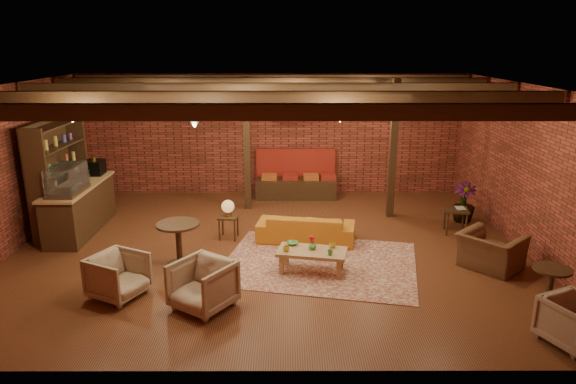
{
  "coord_description": "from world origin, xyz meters",
  "views": [
    {
      "loc": [
        0.36,
        -9.54,
        3.95
      ],
      "look_at": [
        0.39,
        0.2,
        1.11
      ],
      "focal_mm": 32.0,
      "sensor_mm": 36.0,
      "label": 1
    }
  ],
  "objects_px": {
    "armchair_b": "(203,283)",
    "coffee_table": "(311,252)",
    "side_table_book": "(456,210)",
    "round_table_left": "(179,237)",
    "plant_tall": "(468,164)",
    "side_table_lamp": "(228,209)",
    "armchair_far": "(574,320)",
    "sofa": "(306,228)",
    "round_table_right": "(551,281)",
    "armchair_right": "(491,245)",
    "armchair_a": "(118,274)"
  },
  "relations": [
    {
      "from": "coffee_table",
      "to": "side_table_lamp",
      "type": "distance_m",
      "value": 2.36
    },
    {
      "from": "armchair_b",
      "to": "plant_tall",
      "type": "relative_size",
      "value": 0.31
    },
    {
      "from": "armchair_b",
      "to": "armchair_far",
      "type": "height_order",
      "value": "armchair_b"
    },
    {
      "from": "coffee_table",
      "to": "round_table_left",
      "type": "xyz_separation_m",
      "value": [
        -2.41,
        0.3,
        0.18
      ]
    },
    {
      "from": "coffee_table",
      "to": "armchair_a",
      "type": "bearing_deg",
      "value": -163.64
    },
    {
      "from": "coffee_table",
      "to": "side_table_book",
      "type": "relative_size",
      "value": 2.32
    },
    {
      "from": "armchair_b",
      "to": "armchair_right",
      "type": "relative_size",
      "value": 0.83
    },
    {
      "from": "sofa",
      "to": "round_table_right",
      "type": "xyz_separation_m",
      "value": [
        3.64,
        -2.8,
        0.15
      ]
    },
    {
      "from": "coffee_table",
      "to": "round_table_right",
      "type": "xyz_separation_m",
      "value": [
        3.6,
        -1.31,
        0.07
      ]
    },
    {
      "from": "coffee_table",
      "to": "armchair_a",
      "type": "distance_m",
      "value": 3.27
    },
    {
      "from": "round_table_left",
      "to": "side_table_lamp",
      "type": "bearing_deg",
      "value": 60.81
    },
    {
      "from": "coffee_table",
      "to": "armchair_b",
      "type": "height_order",
      "value": "armchair_b"
    },
    {
      "from": "side_table_book",
      "to": "round_table_left",
      "type": "bearing_deg",
      "value": -163.42
    },
    {
      "from": "side_table_book",
      "to": "armchair_far",
      "type": "bearing_deg",
      "value": -86.72
    },
    {
      "from": "sofa",
      "to": "armchair_far",
      "type": "xyz_separation_m",
      "value": [
        3.48,
        -3.8,
        0.08
      ]
    },
    {
      "from": "side_table_lamp",
      "to": "side_table_book",
      "type": "relative_size",
      "value": 1.48
    },
    {
      "from": "sofa",
      "to": "side_table_lamp",
      "type": "distance_m",
      "value": 1.66
    },
    {
      "from": "sofa",
      "to": "round_table_right",
      "type": "distance_m",
      "value": 4.6
    },
    {
      "from": "armchair_b",
      "to": "coffee_table",
      "type": "bearing_deg",
      "value": 71.2
    },
    {
      "from": "round_table_right",
      "to": "armchair_far",
      "type": "relative_size",
      "value": 0.91
    },
    {
      "from": "round_table_right",
      "to": "plant_tall",
      "type": "relative_size",
      "value": 0.25
    },
    {
      "from": "round_table_right",
      "to": "coffee_table",
      "type": "bearing_deg",
      "value": 160.01
    },
    {
      "from": "side_table_lamp",
      "to": "side_table_book",
      "type": "height_order",
      "value": "side_table_lamp"
    },
    {
      "from": "coffee_table",
      "to": "armchair_b",
      "type": "distance_m",
      "value": 2.16
    },
    {
      "from": "sofa",
      "to": "armchair_b",
      "type": "relative_size",
      "value": 2.36
    },
    {
      "from": "side_table_book",
      "to": "armchair_a",
      "type": "bearing_deg",
      "value": -155.44
    },
    {
      "from": "plant_tall",
      "to": "side_table_lamp",
      "type": "bearing_deg",
      "value": -168.8
    },
    {
      "from": "sofa",
      "to": "round_table_left",
      "type": "xyz_separation_m",
      "value": [
        -2.37,
        -1.19,
        0.26
      ]
    },
    {
      "from": "armchair_right",
      "to": "sofa",
      "type": "bearing_deg",
      "value": 25.9
    },
    {
      "from": "side_table_lamp",
      "to": "armchair_right",
      "type": "xyz_separation_m",
      "value": [
        4.91,
        -1.5,
        -0.19
      ]
    },
    {
      "from": "sofa",
      "to": "side_table_lamp",
      "type": "bearing_deg",
      "value": 3.34
    },
    {
      "from": "side_table_lamp",
      "to": "armchair_b",
      "type": "distance_m",
      "value": 2.96
    },
    {
      "from": "armchair_far",
      "to": "armchair_a",
      "type": "bearing_deg",
      "value": 143.36
    },
    {
      "from": "coffee_table",
      "to": "round_table_right",
      "type": "height_order",
      "value": "coffee_table"
    },
    {
      "from": "sofa",
      "to": "side_table_lamp",
      "type": "xyz_separation_m",
      "value": [
        -1.62,
        0.17,
        0.35
      ]
    },
    {
      "from": "side_table_book",
      "to": "armchair_far",
      "type": "xyz_separation_m",
      "value": [
        0.24,
        -4.28,
        -0.14
      ]
    },
    {
      "from": "round_table_left",
      "to": "armchair_far",
      "type": "distance_m",
      "value": 6.41
    },
    {
      "from": "armchair_a",
      "to": "side_table_book",
      "type": "relative_size",
      "value": 1.4
    },
    {
      "from": "armchair_a",
      "to": "armchair_far",
      "type": "relative_size",
      "value": 1.08
    },
    {
      "from": "side_table_lamp",
      "to": "coffee_table",
      "type": "bearing_deg",
      "value": -45.0
    },
    {
      "from": "armchair_far",
      "to": "side_table_book",
      "type": "bearing_deg",
      "value": 68.5
    },
    {
      "from": "armchair_right",
      "to": "side_table_lamp",
      "type": "bearing_deg",
      "value": 30.92
    },
    {
      "from": "armchair_b",
      "to": "round_table_right",
      "type": "xyz_separation_m",
      "value": [
        5.33,
        -0.01,
        0.02
      ]
    },
    {
      "from": "sofa",
      "to": "armchair_b",
      "type": "xyz_separation_m",
      "value": [
        -1.68,
        -2.79,
        0.13
      ]
    },
    {
      "from": "round_table_right",
      "to": "sofa",
      "type": "bearing_deg",
      "value": 142.44
    },
    {
      "from": "coffee_table",
      "to": "armchair_far",
      "type": "relative_size",
      "value": 1.79
    },
    {
      "from": "armchair_a",
      "to": "armchair_b",
      "type": "bearing_deg",
      "value": -78.05
    },
    {
      "from": "plant_tall",
      "to": "side_table_book",
      "type": "bearing_deg",
      "value": -119.41
    },
    {
      "from": "round_table_right",
      "to": "armchair_far",
      "type": "bearing_deg",
      "value": -99.36
    },
    {
      "from": "sofa",
      "to": "coffee_table",
      "type": "xyz_separation_m",
      "value": [
        0.04,
        -1.49,
        0.08
      ]
    }
  ]
}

